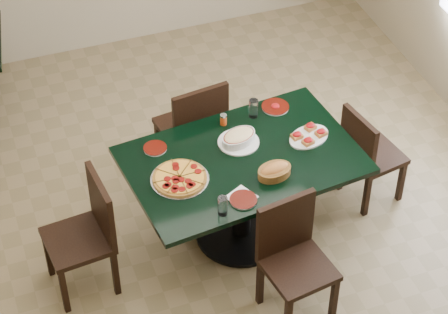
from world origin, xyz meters
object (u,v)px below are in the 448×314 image
object	(u,v)px
main_table	(242,178)
chair_right	(367,152)
bread_basket	(274,171)
chair_near	(292,253)
lasagna_casserole	(239,138)
chair_far	(195,126)
chair_left	(89,229)
pepperoni_pizza	(180,178)
bruschetta_platter	(309,135)

from	to	relation	value
main_table	chair_right	xyz separation A→B (m)	(1.00, 0.05, -0.11)
bread_basket	chair_near	bearing A→B (deg)	-106.25
chair_near	lasagna_casserole	size ratio (longest dim) A/B	2.94
chair_near	chair_right	bearing A→B (deg)	30.72
chair_far	lasagna_casserole	size ratio (longest dim) A/B	3.12
chair_far	bread_basket	xyz separation A→B (m)	(0.26, -0.91, 0.26)
chair_right	lasagna_casserole	world-z (taller)	lasagna_casserole
chair_left	bread_basket	bearing A→B (deg)	76.46
chair_far	chair_left	distance (m)	1.23
bread_basket	chair_left	bearing A→B (deg)	162.50
chair_left	lasagna_casserole	xyz separation A→B (m)	(1.14, 0.21, 0.29)
chair_far	chair_right	world-z (taller)	chair_far
main_table	pepperoni_pizza	distance (m)	0.51
chair_far	pepperoni_pizza	xyz separation A→B (m)	(-0.35, -0.74, 0.24)
chair_near	pepperoni_pizza	distance (m)	0.89
chair_right	pepperoni_pizza	bearing A→B (deg)	84.30
chair_near	chair_right	xyz separation A→B (m)	(0.92, 0.75, -0.04)
chair_near	bread_basket	xyz separation A→B (m)	(0.06, 0.47, 0.30)
bruschetta_platter	main_table	bearing A→B (deg)	163.05
main_table	chair_far	bearing A→B (deg)	94.06
chair_right	chair_near	bearing A→B (deg)	119.26
pepperoni_pizza	chair_near	bearing A→B (deg)	-49.31
lasagna_casserole	pepperoni_pizza	bearing A→B (deg)	-175.70
chair_right	bread_basket	bearing A→B (deg)	97.99
chair_far	chair_left	size ratio (longest dim) A/B	1.04
chair_near	bruschetta_platter	bearing A→B (deg)	51.51
main_table	chair_near	bearing A→B (deg)	-89.32
lasagna_casserole	bread_basket	world-z (taller)	bread_basket
chair_far	chair_near	world-z (taller)	chair_far
bread_basket	bruschetta_platter	bearing A→B (deg)	26.62
main_table	chair_right	distance (m)	1.01
bread_basket	chair_far	bearing A→B (deg)	96.27
chair_near	bruschetta_platter	xyz separation A→B (m)	(0.43, 0.74, 0.28)
lasagna_casserole	bread_basket	distance (m)	0.40
chair_left	pepperoni_pizza	world-z (taller)	chair_left
main_table	chair_left	bearing A→B (deg)	176.89
chair_right	main_table	bearing A→B (deg)	82.85
chair_right	chair_left	size ratio (longest dim) A/B	0.92
chair_near	chair_left	world-z (taller)	chair_left
main_table	chair_left	world-z (taller)	chair_left
chair_near	bruschetta_platter	world-z (taller)	chair_near
main_table	lasagna_casserole	distance (m)	0.28
main_table	bruschetta_platter	distance (m)	0.55
main_table	bread_basket	xyz separation A→B (m)	(0.14, -0.23, 0.22)
main_table	lasagna_casserole	size ratio (longest dim) A/B	5.52
chair_right	lasagna_casserole	bearing A→B (deg)	73.71
main_table	chair_left	distance (m)	1.11
bread_basket	pepperoni_pizza	bearing A→B (deg)	154.80
pepperoni_pizza	chair_right	bearing A→B (deg)	4.34
main_table	chair_far	world-z (taller)	chair_far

